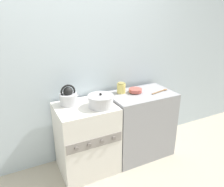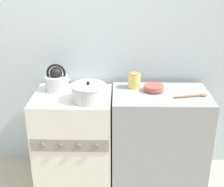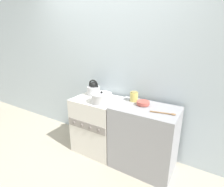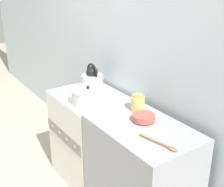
# 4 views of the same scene
# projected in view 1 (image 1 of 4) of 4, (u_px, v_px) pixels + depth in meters

# --- Properties ---
(ground_plane) EXTENTS (12.00, 12.00, 0.00)m
(ground_plane) POSITION_uv_depth(u_px,v_px,m) (96.00, 182.00, 2.45)
(ground_plane) COLOR #B2A893
(wall_back) EXTENTS (7.00, 0.06, 2.50)m
(wall_back) POSITION_uv_depth(u_px,v_px,m) (73.00, 62.00, 2.51)
(wall_back) COLOR silver
(wall_back) RESTS_ON ground_plane
(stove) EXTENTS (0.65, 0.56, 0.83)m
(stove) POSITION_uv_depth(u_px,v_px,m) (87.00, 138.00, 2.53)
(stove) COLOR silver
(stove) RESTS_ON ground_plane
(counter) EXTENTS (0.79, 0.51, 0.85)m
(counter) POSITION_uv_depth(u_px,v_px,m) (140.00, 124.00, 2.82)
(counter) COLOR #99999E
(counter) RESTS_ON ground_plane
(kettle) EXTENTS (0.24, 0.19, 0.23)m
(kettle) POSITION_uv_depth(u_px,v_px,m) (69.00, 97.00, 2.39)
(kettle) COLOR silver
(kettle) RESTS_ON stove
(cooking_pot) EXTENTS (0.28, 0.28, 0.16)m
(cooking_pot) POSITION_uv_depth(u_px,v_px,m) (101.00, 101.00, 2.34)
(cooking_pot) COLOR silver
(cooking_pot) RESTS_ON stove
(enamel_bowl) EXTENTS (0.16, 0.16, 0.05)m
(enamel_bowl) POSITION_uv_depth(u_px,v_px,m) (135.00, 90.00, 2.68)
(enamel_bowl) COLOR #B75147
(enamel_bowl) RESTS_ON counter
(storage_jar) EXTENTS (0.10, 0.10, 0.13)m
(storage_jar) POSITION_uv_depth(u_px,v_px,m) (121.00, 88.00, 2.66)
(storage_jar) COLOR #E0CC66
(storage_jar) RESTS_ON counter
(wooden_spoon) EXTENTS (0.28, 0.09, 0.02)m
(wooden_spoon) POSITION_uv_depth(u_px,v_px,m) (161.00, 91.00, 2.72)
(wooden_spoon) COLOR olive
(wooden_spoon) RESTS_ON counter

